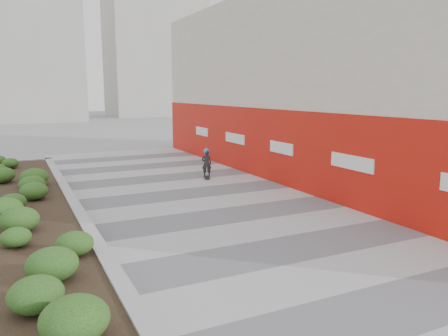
% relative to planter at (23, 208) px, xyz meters
% --- Properties ---
extents(ground, '(160.00, 160.00, 0.00)m').
position_rel_planter_xyz_m(ground, '(5.50, -7.00, -0.42)').
color(ground, gray).
rests_on(ground, ground).
extents(walkway, '(8.00, 36.00, 0.01)m').
position_rel_planter_xyz_m(walkway, '(5.50, -4.00, -0.41)').
color(walkway, '#A8A8AD').
rests_on(walkway, ground).
extents(building, '(6.04, 24.08, 8.00)m').
position_rel_planter_xyz_m(building, '(12.48, 1.98, 3.56)').
color(building, beige).
rests_on(building, ground).
extents(planter, '(3.00, 18.00, 0.90)m').
position_rel_planter_xyz_m(planter, '(0.00, 0.00, 0.00)').
color(planter, '#9E9EA0').
rests_on(planter, ground).
extents(distant_bldg_north_l, '(16.00, 12.00, 20.00)m').
position_rel_planter_xyz_m(distant_bldg_north_l, '(0.50, 48.00, 9.58)').
color(distant_bldg_north_l, '#ADAAA3').
rests_on(distant_bldg_north_l, ground).
extents(distant_bldg_north_r, '(14.00, 10.00, 24.00)m').
position_rel_planter_xyz_m(distant_bldg_north_r, '(20.50, 53.00, 11.58)').
color(distant_bldg_north_r, '#ADAAA3').
rests_on(distant_bldg_north_r, ground).
extents(manhole_cover, '(0.44, 0.44, 0.01)m').
position_rel_planter_xyz_m(manhole_cover, '(6.00, -4.00, -0.42)').
color(manhole_cover, '#595654').
rests_on(manhole_cover, ground).
extents(skateboarder, '(0.50, 0.74, 1.32)m').
position_rel_planter_xyz_m(skateboarder, '(7.28, 3.45, 0.25)').
color(skateboarder, beige).
rests_on(skateboarder, ground).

